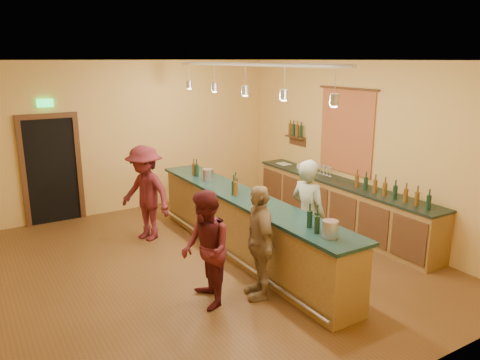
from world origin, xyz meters
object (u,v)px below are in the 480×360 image
customer_a (206,250)px  customer_c (145,193)px  customer_b (259,242)px  bar_stool (233,195)px  bartender (308,216)px  tasting_bar (245,222)px  back_counter (340,204)px

customer_a → customer_c: bearing=-171.7°
customer_b → bar_stool: 2.99m
customer_a → customer_b: bearing=89.8°
customer_c → bar_stool: bearing=62.9°
bartender → customer_a: (-1.84, -0.14, -0.09)m
customer_c → tasting_bar: bearing=11.5°
customer_c → bar_stool: 1.78m
bartender → back_counter: bearing=-66.4°
back_counter → customer_b: (-2.85, -1.43, 0.32)m
customer_a → customer_b: customer_b is taller
tasting_bar → customer_b: bearing=-113.6°
tasting_bar → customer_a: 1.70m
customer_c → bartender: bearing=9.7°
bar_stool → back_counter: bearing=-38.2°
tasting_bar → back_counter: bearing=4.5°
tasting_bar → customer_a: size_ratio=3.22×
back_counter → tasting_bar: tasting_bar is taller
back_counter → customer_b: size_ratio=2.84×
customer_c → bar_stool: customer_c is taller
back_counter → customer_b: customer_b is taller
bar_stool → customer_a: bearing=-126.7°
tasting_bar → customer_c: (-1.12, 1.60, 0.26)m
back_counter → customer_c: customer_c is taller
customer_b → bar_stool: size_ratio=2.16×
customer_b → bar_stool: (1.19, 2.74, -0.20)m
customer_a → bar_stool: customer_a is taller
bartender → bar_stool: (0.09, 2.44, -0.29)m
tasting_bar → customer_b: 1.38m
bartender → customer_b: bearing=96.0°
bartender → customer_a: bartender is taller
back_counter → customer_c: 3.72m
customer_a → back_counter: bearing=121.4°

